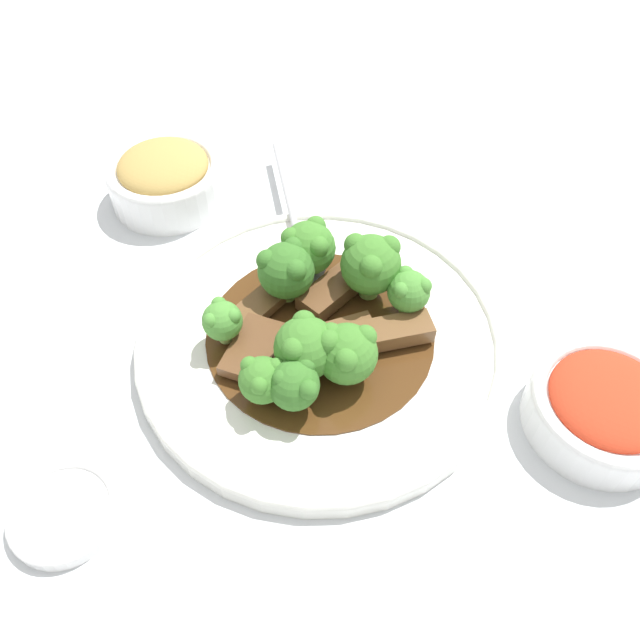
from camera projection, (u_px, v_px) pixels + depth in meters
The scene contains 20 objects.
ground_plane at pixel (320, 344), 0.55m from camera, with size 4.00×4.00×0.00m, color silver.
main_plate at pixel (320, 338), 0.54m from camera, with size 0.32×0.32×0.02m.
beef_strip_0 at pixel (260, 305), 0.55m from camera, with size 0.04×0.06×0.01m.
beef_strip_1 at pixel (337, 338), 0.52m from camera, with size 0.07×0.06×0.01m.
beef_strip_2 at pixel (254, 349), 0.51m from camera, with size 0.04×0.06×0.01m.
beef_strip_3 at pixel (329, 290), 0.55m from camera, with size 0.06×0.07×0.02m.
beef_strip_4 at pixel (392, 332), 0.52m from camera, with size 0.07×0.06×0.02m.
broccoli_floret_0 at pixel (409, 291), 0.53m from camera, with size 0.04×0.04×0.05m.
broccoli_floret_1 at pixel (371, 264), 0.53m from camera, with size 0.05×0.05×0.06m.
broccoli_floret_2 at pixel (286, 270), 0.53m from camera, with size 0.05×0.05×0.06m.
broccoli_floret_3 at pixel (309, 348), 0.48m from camera, with size 0.05×0.05×0.06m.
broccoli_floret_4 at pixel (347, 353), 0.48m from camera, with size 0.05×0.05×0.05m.
broccoli_floret_5 at pixel (309, 247), 0.55m from camera, with size 0.05×0.05×0.06m.
broccoli_floret_6 at pixel (222, 320), 0.51m from camera, with size 0.03×0.03×0.04m.
broccoli_floret_7 at pixel (262, 379), 0.47m from camera, with size 0.04×0.04×0.04m.
broccoli_floret_8 at pixel (299, 385), 0.47m from camera, with size 0.04×0.04×0.04m.
serving_spoon at pixel (300, 246), 0.59m from camera, with size 0.12×0.21×0.01m.
side_bowl_kimchi at pixel (605, 407), 0.48m from camera, with size 0.12×0.12×0.05m.
side_bowl_appetizer at pixel (166, 177), 0.65m from camera, with size 0.12×0.12×0.06m.
sauce_dish at pixel (63, 513), 0.44m from camera, with size 0.08×0.08×0.01m.
Camera 1 is at (0.09, -0.32, 0.44)m, focal length 35.00 mm.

